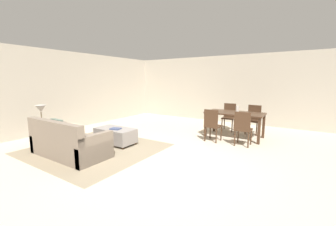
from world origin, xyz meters
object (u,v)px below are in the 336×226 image
at_px(ottoman_table, 115,135).
at_px(dining_chair_near_right, 243,127).
at_px(dining_chair_near_left, 212,123).
at_px(dining_chair_far_right, 253,118).
at_px(book_on_ottoman, 116,129).
at_px(table_lamp, 41,110).
at_px(vase_centerpiece, 237,109).
at_px(side_table, 43,129).
at_px(dining_chair_far_left, 229,115).
at_px(couch, 68,143).
at_px(dining_table, 235,115).

height_order(ottoman_table, dining_chair_near_right, dining_chair_near_right).
bearing_deg(dining_chair_near_left, dining_chair_far_right, 63.64).
relative_size(dining_chair_far_right, book_on_ottoman, 3.54).
bearing_deg(dining_chair_near_left, table_lamp, -142.40).
distance_m(dining_chair_far_right, vase_centerpiece, 0.88).
bearing_deg(ottoman_table, vase_centerpiece, 43.76).
relative_size(vase_centerpiece, book_on_ottoman, 0.75).
height_order(side_table, vase_centerpiece, vase_centerpiece).
bearing_deg(dining_chair_near_right, vase_centerpiece, 114.86).
bearing_deg(dining_chair_near_left, dining_chair_near_right, 2.69).
xyz_separation_m(ottoman_table, vase_centerpiece, (2.57, 2.47, 0.61)).
distance_m(side_table, vase_centerpiece, 5.45).
bearing_deg(ottoman_table, dining_chair_far_left, 57.35).
height_order(table_lamp, dining_chair_near_left, table_lamp).
xyz_separation_m(dining_chair_near_left, vase_centerpiece, (0.45, 0.85, 0.34)).
relative_size(table_lamp, book_on_ottoman, 2.02).
bearing_deg(book_on_ottoman, couch, -105.26).
distance_m(couch, table_lamp, 1.42).
distance_m(side_table, dining_table, 5.37).
height_order(dining_chair_far_left, book_on_ottoman, dining_chair_far_left).
bearing_deg(dining_chair_far_right, table_lamp, -135.18).
xyz_separation_m(dining_table, book_on_ottoman, (-2.42, -2.51, -0.22)).
distance_m(dining_chair_near_left, vase_centerpiece, 1.02).
bearing_deg(dining_chair_near_right, side_table, -147.57).
height_order(dining_chair_near_left, dining_chair_near_right, same).
xyz_separation_m(ottoman_table, table_lamp, (-1.47, -1.15, 0.72)).
relative_size(ottoman_table, table_lamp, 2.11).
bearing_deg(dining_chair_far_left, couch, -117.28).
bearing_deg(table_lamp, book_on_ottoman, 34.54).
height_order(table_lamp, vase_centerpiece, table_lamp).
height_order(side_table, table_lamp, table_lamp).
relative_size(couch, ottoman_table, 1.72).
xyz_separation_m(table_lamp, dining_chair_near_left, (3.60, 2.77, -0.45)).
bearing_deg(dining_chair_near_left, couch, -129.51).
xyz_separation_m(dining_chair_far_left, book_on_ottoman, (-2.01, -3.35, -0.07)).
xyz_separation_m(dining_chair_near_left, book_on_ottoman, (-2.03, -1.69, -0.07)).
relative_size(dining_chair_far_right, vase_centerpiece, 4.69).
relative_size(dining_table, dining_chair_near_right, 1.80).
xyz_separation_m(dining_chair_near_left, dining_chair_near_right, (0.82, 0.04, 0.00)).
distance_m(ottoman_table, dining_table, 3.53).
relative_size(dining_chair_near_right, book_on_ottoman, 3.54).
bearing_deg(dining_chair_far_right, ottoman_table, -132.23).
relative_size(table_lamp, dining_chair_far_left, 0.57).
xyz_separation_m(ottoman_table, dining_table, (2.51, 2.44, 0.42)).
xyz_separation_m(side_table, dining_chair_far_right, (4.39, 4.36, 0.08)).
height_order(ottoman_table, vase_centerpiece, vase_centerpiece).
bearing_deg(dining_chair_near_left, dining_table, 64.61).
xyz_separation_m(dining_table, dining_chair_far_left, (-0.41, 0.84, -0.15)).
xyz_separation_m(table_lamp, dining_chair_far_left, (3.57, 4.43, -0.45)).
relative_size(ottoman_table, book_on_ottoman, 4.26).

